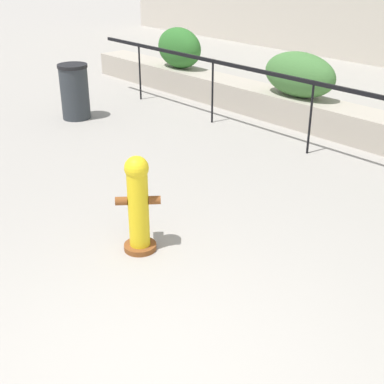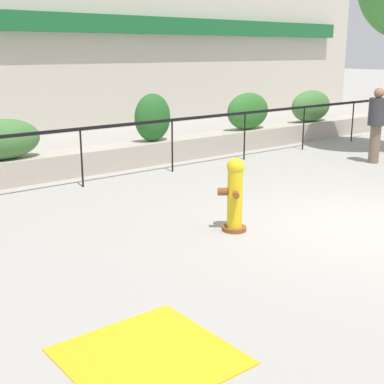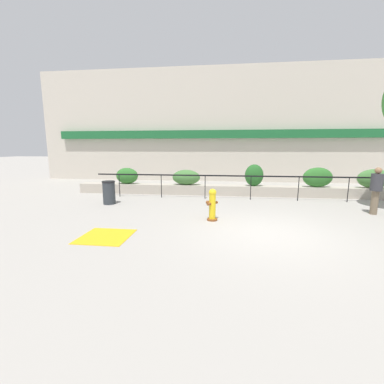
# 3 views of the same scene
# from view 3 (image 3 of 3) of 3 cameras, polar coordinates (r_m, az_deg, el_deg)

# --- Properties ---
(ground_plane) EXTENTS (120.00, 120.00, 0.00)m
(ground_plane) POSITION_cam_3_polar(r_m,az_deg,el_deg) (7.71, 16.34, -8.90)
(ground_plane) COLOR #9E9991
(building_facade) EXTENTS (30.00, 1.36, 8.00)m
(building_facade) POSITION_cam_3_polar(r_m,az_deg,el_deg) (19.30, 11.21, 14.28)
(building_facade) COLOR beige
(building_facade) RESTS_ON ground
(planter_wall_low) EXTENTS (18.00, 0.70, 0.50)m
(planter_wall_low) POSITION_cam_3_polar(r_m,az_deg,el_deg) (13.45, 12.41, 0.29)
(planter_wall_low) COLOR #ADA393
(planter_wall_low) RESTS_ON ground
(fence_railing_segment) EXTENTS (15.00, 0.05, 1.15)m
(fence_railing_segment) POSITION_cam_3_polar(r_m,az_deg,el_deg) (12.26, 13.00, 2.98)
(fence_railing_segment) COLOR black
(fence_railing_segment) RESTS_ON ground
(hedge_bush_0) EXTENTS (1.20, 0.65, 0.86)m
(hedge_bush_0) POSITION_cam_3_polar(r_m,az_deg,el_deg) (14.27, -14.23, 3.51)
(hedge_bush_0) COLOR #2D6B28
(hedge_bush_0) RESTS_ON planter_wall_low
(hedge_bush_1) EXTENTS (1.45, 0.70, 0.79)m
(hedge_bush_1) POSITION_cam_3_polar(r_m,az_deg,el_deg) (13.44, -1.30, 3.28)
(hedge_bush_1) COLOR #427538
(hedge_bush_1) RESTS_ON planter_wall_low
(hedge_bush_2) EXTENTS (0.92, 0.56, 1.10)m
(hedge_bush_2) POSITION_cam_3_polar(r_m,az_deg,el_deg) (13.37, 13.64, 3.64)
(hedge_bush_2) COLOR #235B23
(hedge_bush_2) RESTS_ON planter_wall_low
(hedge_bush_3) EXTENTS (1.40, 0.57, 0.97)m
(hedge_bush_3) POSITION_cam_3_polar(r_m,az_deg,el_deg) (14.05, 26.14, 2.94)
(hedge_bush_3) COLOR #2D6B28
(hedge_bush_3) RESTS_ON planter_wall_low
(hedge_bush_4) EXTENTS (1.54, 0.67, 0.92)m
(hedge_bush_4) POSITION_cam_3_polar(r_m,az_deg,el_deg) (15.10, 35.44, 2.43)
(hedge_bush_4) COLOR #427538
(hedge_bush_4) RESTS_ON planter_wall_low
(fire_hydrant) EXTENTS (0.49, 0.49, 1.08)m
(fire_hydrant) POSITION_cam_3_polar(r_m,az_deg,el_deg) (8.62, 4.53, -2.74)
(fire_hydrant) COLOR brown
(fire_hydrant) RESTS_ON ground
(pedestrian) EXTENTS (0.49, 0.49, 1.73)m
(pedestrian) POSITION_cam_3_polar(r_m,az_deg,el_deg) (11.46, 35.74, 0.76)
(pedestrian) COLOR brown
(pedestrian) RESTS_ON ground
(tactile_warning_pad) EXTENTS (1.35, 1.35, 0.01)m
(tactile_warning_pad) POSITION_cam_3_polar(r_m,az_deg,el_deg) (7.57, -18.65, -9.32)
(tactile_warning_pad) COLOR gold
(tactile_warning_pad) RESTS_ON ground
(trash_bin) EXTENTS (0.55, 0.55, 1.01)m
(trash_bin) POSITION_cam_3_polar(r_m,az_deg,el_deg) (11.68, -17.97, -0.10)
(trash_bin) COLOR #2D3338
(trash_bin) RESTS_ON ground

